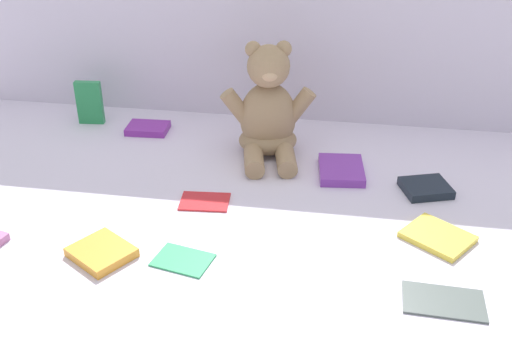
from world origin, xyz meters
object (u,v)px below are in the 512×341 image
book_case_1 (341,170)px  book_case_3 (102,252)px  book_case_2 (205,201)px  book_case_6 (438,237)px  book_case_9 (90,103)px  book_case_5 (148,128)px  book_case_7 (183,259)px  book_case_0 (426,188)px  book_case_4 (444,300)px  teddy_bear (268,114)px

book_case_1 → book_case_3: (-0.42, -0.38, -0.00)m
book_case_2 → book_case_6: bearing=-101.7°
book_case_2 → book_case_9: (-0.40, 0.35, 0.05)m
book_case_1 → book_case_9: (-0.68, 0.18, 0.05)m
book_case_3 → book_case_9: bearing=-123.1°
book_case_5 → book_case_7: 0.57m
book_case_3 → book_case_5: bearing=-138.2°
book_case_1 → book_case_9: size_ratio=1.09×
book_case_1 → book_case_7: (-0.27, -0.37, -0.01)m
book_case_0 → book_case_9: book_case_9 is taller
book_case_0 → book_case_9: size_ratio=0.83×
book_case_4 → book_case_1: bearing=26.0°
book_case_9 → book_case_5: bearing=-15.3°
book_case_1 → book_case_2: bearing=-154.5°
book_case_0 → book_case_9: (-0.86, 0.23, 0.05)m
book_case_1 → book_case_4: (0.18, -0.41, -0.01)m
teddy_bear → book_case_6: teddy_bear is taller
book_case_7 → book_case_2: bearing=-165.8°
teddy_bear → book_case_5: teddy_bear is taller
teddy_bear → book_case_3: size_ratio=2.62×
teddy_bear → book_case_4: (0.36, -0.49, -0.10)m
book_case_2 → book_case_5: book_case_5 is taller
book_case_9 → book_case_1: bearing=-20.2°
book_case_7 → book_case_9: size_ratio=0.87×
teddy_bear → book_case_2: 0.29m
book_case_3 → teddy_bear: bearing=-175.1°
book_case_1 → book_case_7: book_case_1 is taller
teddy_bear → book_case_1: (0.18, -0.08, -0.09)m
book_case_0 → book_case_7: (-0.46, -0.32, -0.01)m
book_case_7 → book_case_0: bearing=137.1°
book_case_5 → book_case_4: bearing=48.4°
book_case_2 → book_case_5: size_ratio=0.97×
book_case_5 → book_case_7: size_ratio=1.04×
book_case_4 → book_case_7: 0.46m
book_case_5 → book_case_7: bearing=21.8°
book_case_2 → book_case_4: same height
book_case_0 → book_case_3: 0.69m
book_case_2 → book_case_5: bearing=31.0°
teddy_bear → book_case_5: bearing=156.7°
book_case_1 → book_case_6: size_ratio=1.08×
book_case_5 → book_case_1: bearing=71.0°
book_case_9 → book_case_4: bearing=-39.9°
book_case_2 → book_case_7: size_ratio=1.01×
book_case_3 → book_case_9: book_case_9 is taller
teddy_bear → book_case_2: size_ratio=2.67×
teddy_bear → book_case_9: teddy_bear is taller
book_case_2 → book_case_7: book_case_2 is taller
book_case_0 → teddy_bear: bearing=51.7°
book_case_2 → book_case_7: bearing=177.4°
book_case_3 → book_case_6: book_case_3 is taller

